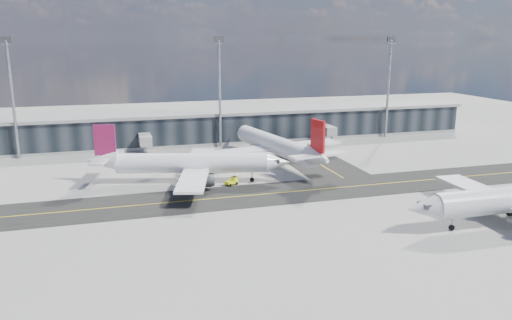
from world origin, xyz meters
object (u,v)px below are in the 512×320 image
object	(u,v)px
service_van	(298,149)
airliner_af	(189,163)
baggage_tug	(232,181)
airliner_redtail	(275,145)

from	to	relation	value
service_van	airliner_af	bearing A→B (deg)	-141.69
baggage_tug	service_van	size ratio (longest dim) A/B	0.55
baggage_tug	airliner_af	bearing A→B (deg)	-147.50
baggage_tug	airliner_redtail	bearing A→B (deg)	108.39
baggage_tug	service_van	world-z (taller)	baggage_tug
airliner_redtail	baggage_tug	size ratio (longest dim) A/B	14.80
airliner_redtail	baggage_tug	bearing A→B (deg)	-143.35
airliner_redtail	baggage_tug	world-z (taller)	airliner_redtail
airliner_af	baggage_tug	world-z (taller)	airliner_af
airliner_af	airliner_redtail	size ratio (longest dim) A/B	0.94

